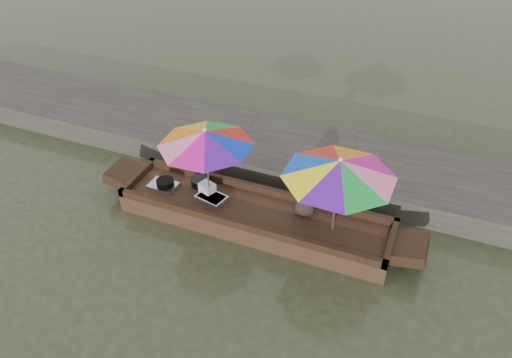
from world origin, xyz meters
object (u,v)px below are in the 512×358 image
at_px(boat_hull, 254,217).
at_px(tray_crayfish, 211,198).
at_px(vendor, 306,191).
at_px(charcoal_grill, 199,182).
at_px(umbrella_bow, 207,165).
at_px(cooking_pot, 165,184).
at_px(umbrella_stern, 336,196).
at_px(supply_bag, 207,189).
at_px(tray_scallop, 163,185).

height_order(boat_hull, tray_crayfish, tray_crayfish).
bearing_deg(vendor, boat_hull, 8.72).
distance_m(charcoal_grill, umbrella_bow, 0.85).
bearing_deg(cooking_pot, umbrella_stern, 0.37).
relative_size(tray_crayfish, charcoal_grill, 1.74).
height_order(supply_bag, umbrella_stern, umbrella_stern).
bearing_deg(tray_scallop, tray_crayfish, -0.83).
height_order(tray_scallop, umbrella_stern, umbrella_stern).
bearing_deg(tray_crayfish, cooking_pot, 179.81).
bearing_deg(charcoal_grill, umbrella_bow, -38.84).
height_order(tray_scallop, umbrella_bow, umbrella_bow).
relative_size(supply_bag, umbrella_stern, 0.15).
xyz_separation_m(tray_scallop, vendor, (2.82, 0.28, 0.49)).
bearing_deg(boat_hull, supply_bag, 174.55).
distance_m(supply_bag, umbrella_bow, 0.66).
height_order(supply_bag, umbrella_bow, umbrella_bow).
relative_size(boat_hull, tray_scallop, 9.28).
relative_size(tray_scallop, charcoal_grill, 1.74).
xyz_separation_m(vendor, umbrella_stern, (0.60, -0.27, 0.25)).
bearing_deg(boat_hull, umbrella_bow, 180.00).
distance_m(boat_hull, vendor, 1.16).
distance_m(cooking_pot, umbrella_bow, 1.17).
bearing_deg(charcoal_grill, supply_bag, -35.98).
xyz_separation_m(supply_bag, vendor, (1.90, 0.18, 0.39)).
bearing_deg(umbrella_bow, charcoal_grill, 141.16).
bearing_deg(tray_crayfish, tray_scallop, 179.17).
relative_size(tray_scallop, umbrella_bow, 0.32).
distance_m(boat_hull, tray_crayfish, 0.89).
relative_size(cooking_pot, vendor, 0.33).
height_order(tray_crayfish, supply_bag, supply_bag).
distance_m(supply_bag, umbrella_stern, 2.58).
relative_size(boat_hull, umbrella_bow, 2.96).
bearing_deg(boat_hull, umbrella_stern, 0.00).
xyz_separation_m(tray_crayfish, tray_scallop, (-1.07, 0.02, -0.01)).
bearing_deg(boat_hull, vendor, 17.06).
bearing_deg(charcoal_grill, umbrella_stern, -6.21).
bearing_deg(tray_crayfish, umbrella_stern, 0.62).
bearing_deg(tray_scallop, supply_bag, 6.54).
bearing_deg(cooking_pot, charcoal_grill, 29.54).
height_order(cooking_pot, umbrella_bow, umbrella_bow).
bearing_deg(cooking_pot, tray_crayfish, -0.19).
height_order(vendor, umbrella_bow, umbrella_bow).
xyz_separation_m(tray_scallop, umbrella_bow, (1.02, 0.01, 0.74)).
xyz_separation_m(charcoal_grill, umbrella_bow, (0.38, -0.30, 0.70)).
xyz_separation_m(charcoal_grill, vendor, (2.18, -0.03, 0.45)).
relative_size(boat_hull, supply_bag, 18.30).
xyz_separation_m(tray_crayfish, umbrella_bow, (-0.05, 0.03, 0.73)).
bearing_deg(charcoal_grill, tray_scallop, -153.91).
distance_m(tray_scallop, supply_bag, 0.94).
bearing_deg(charcoal_grill, cooking_pot, -150.46).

